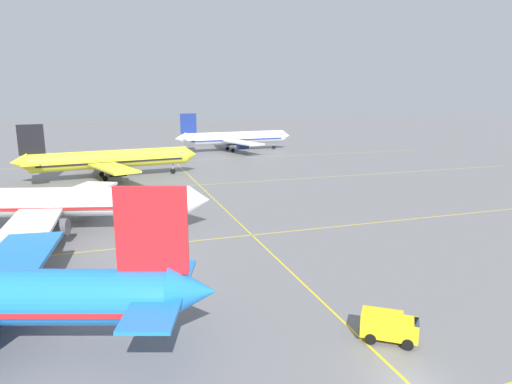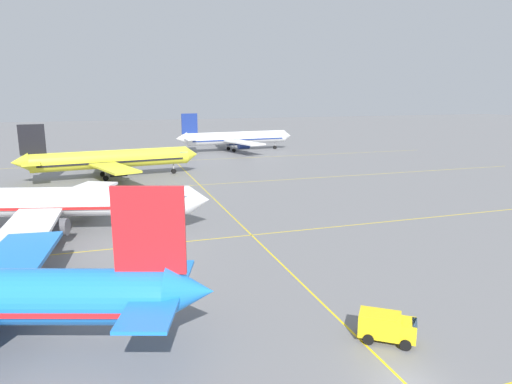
% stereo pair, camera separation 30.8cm
% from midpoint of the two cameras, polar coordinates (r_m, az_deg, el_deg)
% --- Properties ---
extents(ground_plane, '(600.00, 600.00, 0.00)m').
position_cam_midpoint_polar(ground_plane, '(32.91, 18.49, -21.79)').
color(ground_plane, slate).
extents(airliner_second_row, '(37.86, 32.24, 11.92)m').
position_cam_midpoint_polar(airliner_second_row, '(65.01, -23.01, -1.17)').
color(airliner_second_row, white).
rests_on(airliner_second_row, ground).
extents(airliner_third_row, '(38.59, 33.04, 11.99)m').
position_cam_midpoint_polar(airliner_third_row, '(103.00, -17.64, 3.89)').
color(airliner_third_row, yellow).
rests_on(airliner_third_row, ground).
extents(airliner_far_left_stand, '(38.61, 33.20, 12.00)m').
position_cam_midpoint_polar(airliner_far_left_stand, '(145.26, -2.52, 6.74)').
color(airliner_far_left_stand, white).
rests_on(airliner_far_left_stand, ground).
extents(taxiway_markings, '(156.03, 152.54, 0.01)m').
position_cam_midpoint_polar(taxiway_markings, '(75.68, -4.39, -1.58)').
color(taxiway_markings, yellow).
rests_on(taxiway_markings, ground).
extents(service_truck_catering, '(4.41, 3.90, 2.10)m').
position_cam_midpoint_polar(service_truck_catering, '(36.63, 16.30, -15.76)').
color(service_truck_catering, yellow).
rests_on(service_truck_catering, ground).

